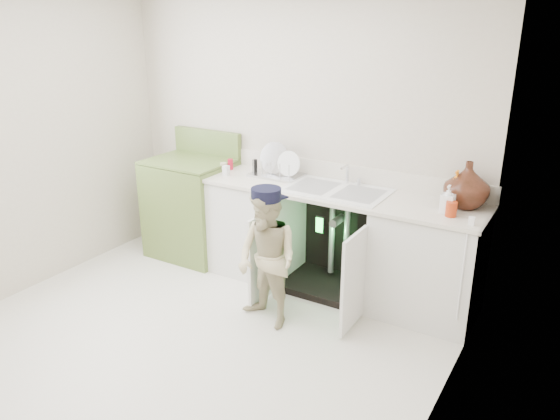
# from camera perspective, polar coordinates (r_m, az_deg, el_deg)

# --- Properties ---
(ground) EXTENTS (3.50, 3.50, 0.00)m
(ground) POSITION_cam_1_polar(r_m,az_deg,el_deg) (4.23, -8.78, -12.86)
(ground) COLOR beige
(ground) RESTS_ON ground
(room_shell) EXTENTS (6.00, 5.50, 1.26)m
(room_shell) POSITION_cam_1_polar(r_m,az_deg,el_deg) (3.71, -9.78, 3.61)
(room_shell) COLOR beige
(room_shell) RESTS_ON ground
(counter_run) EXTENTS (2.44, 1.02, 1.25)m
(counter_run) POSITION_cam_1_polar(r_m,az_deg,el_deg) (4.64, 6.19, -2.97)
(counter_run) COLOR white
(counter_run) RESTS_ON ground
(avocado_stove) EXTENTS (0.77, 0.65, 1.20)m
(avocado_stove) POSITION_cam_1_polar(r_m,az_deg,el_deg) (5.40, -9.14, 0.41)
(avocado_stove) COLOR olive
(avocado_stove) RESTS_ON ground
(repair_worker) EXTENTS (0.61, 0.69, 1.09)m
(repair_worker) POSITION_cam_1_polar(r_m,az_deg,el_deg) (4.09, -1.34, -5.08)
(repair_worker) COLOR beige
(repair_worker) RESTS_ON ground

